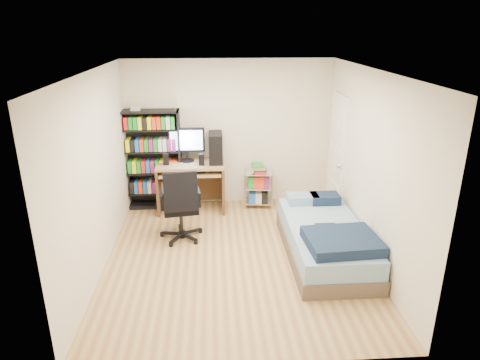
{
  "coord_description": "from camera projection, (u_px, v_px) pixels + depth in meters",
  "views": [
    {
      "loc": [
        -0.29,
        -5.17,
        3.02
      ],
      "look_at": [
        0.08,
        0.4,
        0.98
      ],
      "focal_mm": 32.0,
      "sensor_mm": 36.0,
      "label": 1
    }
  ],
  "objects": [
    {
      "name": "computer_desk",
      "position": [
        197.0,
        166.0,
        7.21
      ],
      "size": [
        1.12,
        0.65,
        1.41
      ],
      "color": "tan",
      "rests_on": "room"
    },
    {
      "name": "wire_cart",
      "position": [
        259.0,
        179.0,
        7.36
      ],
      "size": [
        0.52,
        0.4,
        0.78
      ],
      "rotation": [
        0.0,
        0.0,
        -0.11
      ],
      "color": "silver",
      "rests_on": "room"
    },
    {
      "name": "room",
      "position": [
        236.0,
        171.0,
        5.47
      ],
      "size": [
        3.58,
        4.08,
        2.58
      ],
      "color": "tan",
      "rests_on": "ground"
    },
    {
      "name": "bed",
      "position": [
        326.0,
        239.0,
        5.83
      ],
      "size": [
        1.02,
        2.05,
        0.58
      ],
      "color": "brown",
      "rests_on": "room"
    },
    {
      "name": "door",
      "position": [
        337.0,
        157.0,
        6.93
      ],
      "size": [
        0.12,
        0.8,
        2.0
      ],
      "color": "white",
      "rests_on": "room"
    },
    {
      "name": "office_chair",
      "position": [
        181.0,
        217.0,
        6.27
      ],
      "size": [
        0.74,
        0.74,
        1.1
      ],
      "rotation": [
        0.0,
        0.0,
        0.15
      ],
      "color": "black",
      "rests_on": "room"
    },
    {
      "name": "media_shelf",
      "position": [
        153.0,
        159.0,
        7.24
      ],
      "size": [
        0.96,
        0.32,
        1.77
      ],
      "color": "black",
      "rests_on": "room"
    }
  ]
}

